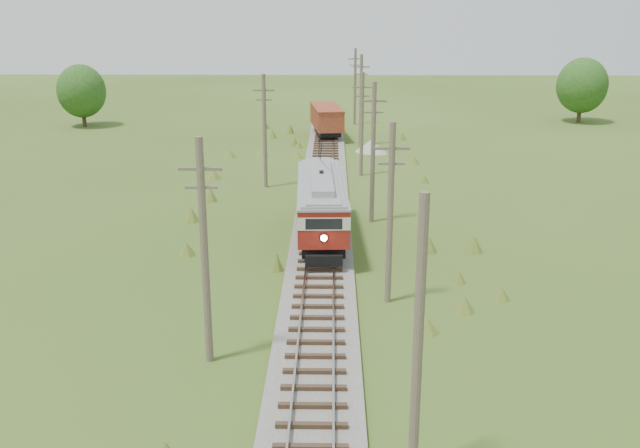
{
  "coord_description": "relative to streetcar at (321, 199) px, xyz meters",
  "views": [
    {
      "loc": [
        0.64,
        -13.37,
        13.6
      ],
      "look_at": [
        0.0,
        22.43,
        2.48
      ],
      "focal_mm": 40.0,
      "sensor_mm": 36.0,
      "label": 1
    }
  ],
  "objects": [
    {
      "name": "tree_mid_a",
      "position": [
        -28.0,
        40.92,
        1.47
      ],
      "size": [
        5.46,
        5.46,
        7.03
      ],
      "color": "#38281C",
      "rests_on": "ground"
    },
    {
      "name": "utility_pole_r_3",
      "position": [
        3.2,
        3.92,
        2.08
      ],
      "size": [
        1.6,
        0.3,
        9.0
      ],
      "color": "brown",
      "rests_on": "ground"
    },
    {
      "name": "gondola",
      "position": [
        -0.0,
        34.18,
        -0.5
      ],
      "size": [
        3.75,
        8.56,
        2.75
      ],
      "rotation": [
        0.0,
        0.0,
        0.13
      ],
      "color": "black",
      "rests_on": "ground"
    },
    {
      "name": "utility_pole_l_a",
      "position": [
        -4.2,
        -15.08,
        2.08
      ],
      "size": [
        1.6,
        0.3,
        9.0
      ],
      "color": "brown",
      "rests_on": "ground"
    },
    {
      "name": "utility_pole_r_6",
      "position": [
        3.2,
        42.92,
        1.93
      ],
      "size": [
        1.6,
        0.3,
        8.7
      ],
      "color": "brown",
      "rests_on": "ground"
    },
    {
      "name": "gravel_pile",
      "position": [
        4.39,
        26.65,
        -2.03
      ],
      "size": [
        3.03,
        3.22,
        1.1
      ],
      "color": "gray",
      "rests_on": "ground"
    },
    {
      "name": "tree_mid_b",
      "position": [
        30.0,
        44.92,
        1.78
      ],
      "size": [
        5.88,
        5.88,
        7.57
      ],
      "color": "#38281C",
      "rests_on": "ground"
    },
    {
      "name": "utility_pole_r_2",
      "position": [
        3.3,
        -9.08,
        1.87
      ],
      "size": [
        1.6,
        0.3,
        8.6
      ],
      "color": "brown",
      "rests_on": "ground"
    },
    {
      "name": "utility_pole_r_4",
      "position": [
        3.0,
        16.92,
        1.77
      ],
      "size": [
        1.6,
        0.3,
        8.4
      ],
      "color": "brown",
      "rests_on": "ground"
    },
    {
      "name": "railbed_main",
      "position": [
        -0.0,
        6.92,
        -2.36
      ],
      "size": [
        3.6,
        96.0,
        0.57
      ],
      "color": "#605B54",
      "rests_on": "ground"
    },
    {
      "name": "utility_pole_l_b",
      "position": [
        -4.5,
        12.92,
        1.87
      ],
      "size": [
        1.6,
        0.3,
        8.6
      ],
      "color": "brown",
      "rests_on": "ground"
    },
    {
      "name": "streetcar",
      "position": [
        0.0,
        0.0,
        0.0
      ],
      "size": [
        3.21,
        11.97,
        5.43
      ],
      "rotation": [
        0.0,
        0.0,
        0.04
      ],
      "color": "black",
      "rests_on": "ground"
    },
    {
      "name": "utility_pole_r_5",
      "position": [
        3.4,
        29.92,
        2.03
      ],
      "size": [
        1.6,
        0.3,
        8.9
      ],
      "color": "brown",
      "rests_on": "ground"
    },
    {
      "name": "utility_pole_r_1",
      "position": [
        3.1,
        -22.08,
        1.85
      ],
      "size": [
        0.3,
        0.3,
        8.8
      ],
      "color": "brown",
      "rests_on": "ground"
    }
  ]
}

